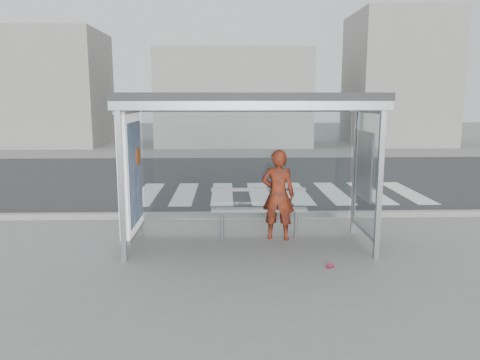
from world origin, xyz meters
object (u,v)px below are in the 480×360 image
at_px(bus_shelter, 227,132).
at_px(bench, 259,209).
at_px(soda_can, 330,266).
at_px(person, 278,195).

xyz_separation_m(bus_shelter, bench, (0.57, 0.44, -1.45)).
xyz_separation_m(bench, soda_can, (0.98, -1.59, -0.50)).
xyz_separation_m(bus_shelter, soda_can, (1.55, -1.15, -1.95)).
relative_size(bus_shelter, person, 2.59).
bearing_deg(person, soda_can, 124.69).
distance_m(bench, soda_can, 1.93).
distance_m(bus_shelter, soda_can, 2.74).
height_order(person, bench, person).
bearing_deg(soda_can, person, 112.85).
distance_m(bus_shelter, person, 1.52).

